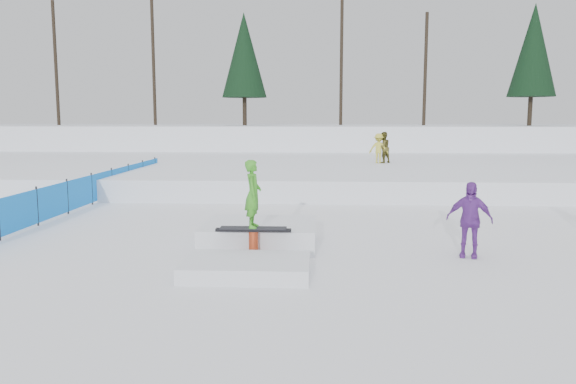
{
  "coord_description": "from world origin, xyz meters",
  "views": [
    {
      "loc": [
        1.23,
        -12.15,
        3.0
      ],
      "look_at": [
        0.5,
        2.0,
        1.1
      ],
      "focal_mm": 35.0,
      "sensor_mm": 36.0,
      "label": 1
    }
  ],
  "objects_px": {
    "walker_ygreen": "(379,148)",
    "jib_rail_feature": "(256,239)",
    "walker_olive": "(383,147)",
    "spectator_purple": "(469,220)",
    "safety_fence": "(92,189)"
  },
  "relations": [
    {
      "from": "spectator_purple",
      "to": "jib_rail_feature",
      "type": "height_order",
      "value": "jib_rail_feature"
    },
    {
      "from": "walker_ygreen",
      "to": "jib_rail_feature",
      "type": "relative_size",
      "value": 0.32
    },
    {
      "from": "walker_olive",
      "to": "walker_ygreen",
      "type": "bearing_deg",
      "value": -16.56
    },
    {
      "from": "walker_olive",
      "to": "walker_ygreen",
      "type": "distance_m",
      "value": 0.24
    },
    {
      "from": "walker_ygreen",
      "to": "jib_rail_feature",
      "type": "distance_m",
      "value": 15.64
    },
    {
      "from": "walker_olive",
      "to": "spectator_purple",
      "type": "relative_size",
      "value": 0.91
    },
    {
      "from": "jib_rail_feature",
      "to": "safety_fence",
      "type": "bearing_deg",
      "value": 134.09
    },
    {
      "from": "safety_fence",
      "to": "spectator_purple",
      "type": "bearing_deg",
      "value": -31.55
    },
    {
      "from": "safety_fence",
      "to": "walker_ygreen",
      "type": "xyz_separation_m",
      "value": [
        10.69,
        8.39,
        0.96
      ]
    },
    {
      "from": "spectator_purple",
      "to": "walker_ygreen",
      "type": "bearing_deg",
      "value": 109.07
    },
    {
      "from": "walker_olive",
      "to": "jib_rail_feature",
      "type": "height_order",
      "value": "walker_olive"
    },
    {
      "from": "walker_ygreen",
      "to": "jib_rail_feature",
      "type": "bearing_deg",
      "value": 86.5
    },
    {
      "from": "safety_fence",
      "to": "walker_olive",
      "type": "distance_m",
      "value": 13.85
    },
    {
      "from": "walker_ygreen",
      "to": "walker_olive",
      "type": "bearing_deg",
      "value": -149.73
    },
    {
      "from": "safety_fence",
      "to": "walker_olive",
      "type": "relative_size",
      "value": 10.71
    }
  ]
}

